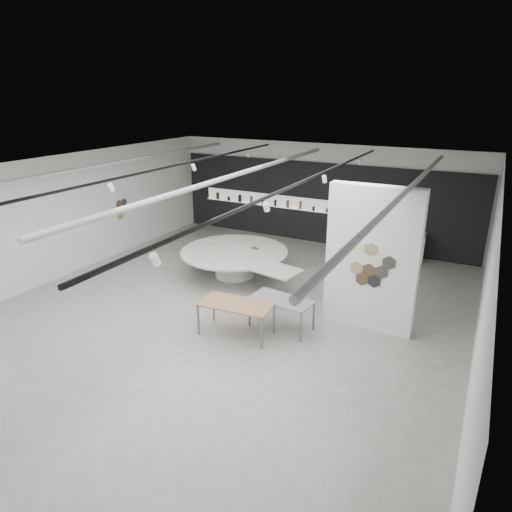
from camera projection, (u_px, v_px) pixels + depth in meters
The scene contains 7 objects.
room at pixel (222, 239), 11.58m from camera, with size 12.02×14.02×3.82m.
back_wall_display at pixel (317, 203), 17.53m from camera, with size 11.80×0.27×3.10m.
partition_column at pixel (372, 260), 10.94m from camera, with size 2.20×0.38×3.60m.
display_island at pixel (236, 260), 14.46m from camera, with size 4.59×3.98×0.87m.
sample_table_wood at pixel (236, 306), 10.94m from camera, with size 1.81×1.01×0.82m.
sample_table_stone at pixel (282, 302), 11.24m from camera, with size 1.61×0.92×0.79m.
kitchen_counter at pixel (399, 245), 16.11m from camera, with size 1.76×0.79×1.35m.
Camera 1 is at (5.80, -9.37, 5.62)m, focal length 32.00 mm.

